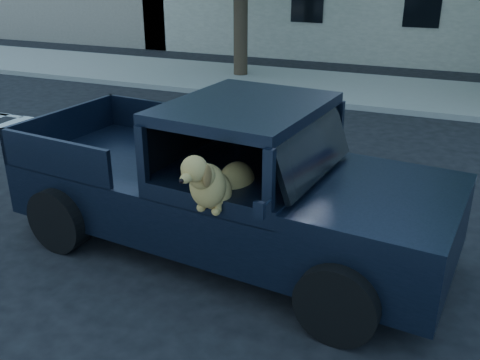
# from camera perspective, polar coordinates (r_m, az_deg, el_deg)

# --- Properties ---
(ground) EXTENTS (120.00, 120.00, 0.00)m
(ground) POSITION_cam_1_polar(r_m,az_deg,el_deg) (7.62, 0.05, -5.71)
(ground) COLOR black
(ground) RESTS_ON ground
(far_sidewalk) EXTENTS (60.00, 4.00, 0.15)m
(far_sidewalk) POSITION_cam_1_polar(r_m,az_deg,el_deg) (16.00, 13.01, 9.32)
(far_sidewalk) COLOR gray
(far_sidewalk) RESTS_ON ground
(lane_stripes) EXTENTS (21.60, 0.14, 0.01)m
(lane_stripes) POSITION_cam_1_polar(r_m,az_deg,el_deg) (10.26, 17.95, 0.90)
(lane_stripes) COLOR silver
(lane_stripes) RESTS_ON ground
(pickup_truck) EXTENTS (5.88, 3.19, 2.03)m
(pickup_truck) POSITION_cam_1_polar(r_m,az_deg,el_deg) (7.01, -2.14, -2.11)
(pickup_truck) COLOR black
(pickup_truck) RESTS_ON ground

